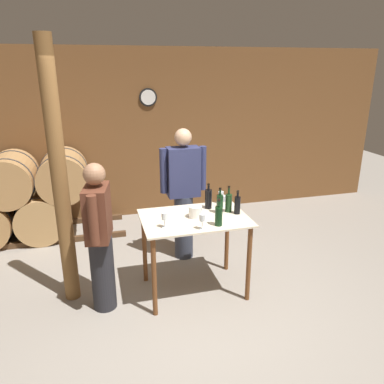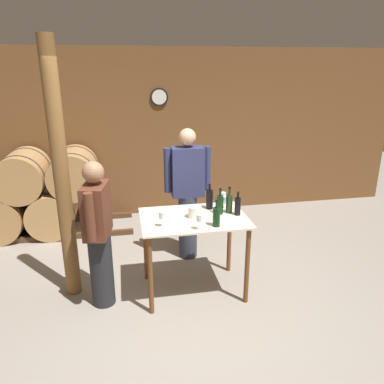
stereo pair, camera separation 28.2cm
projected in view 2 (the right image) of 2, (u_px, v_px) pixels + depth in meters
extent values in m
plane|color=gray|center=(190.00, 316.00, 3.80)|extent=(14.00, 14.00, 0.00)
cube|color=brown|center=(157.00, 134.00, 6.11)|extent=(8.40, 0.05, 2.70)
cylinder|color=black|center=(159.00, 97.00, 5.89)|extent=(0.28, 0.03, 0.28)
cylinder|color=white|center=(159.00, 97.00, 5.88)|extent=(0.23, 0.01, 0.23)
cube|color=#4C331E|center=(27.00, 240.00, 5.38)|extent=(3.04, 0.06, 0.08)
cube|color=#4C331E|center=(36.00, 221.00, 6.01)|extent=(3.04, 0.06, 0.08)
cylinder|color=#AD7F4C|center=(4.00, 213.00, 5.53)|extent=(0.68, 0.84, 0.68)
cylinder|color=#38383D|center=(8.00, 207.00, 5.77)|extent=(0.69, 0.03, 0.69)
cylinder|color=tan|center=(54.00, 210.00, 5.66)|extent=(0.68, 0.84, 0.68)
cylinder|color=#38383D|center=(51.00, 216.00, 5.43)|extent=(0.69, 0.03, 0.69)
cylinder|color=#38383D|center=(56.00, 204.00, 5.90)|extent=(0.69, 0.03, 0.69)
cylinder|color=#AD7F4C|center=(23.00, 175.00, 5.41)|extent=(0.68, 0.84, 0.68)
cylinder|color=#38383D|center=(19.00, 180.00, 5.18)|extent=(0.69, 0.03, 0.69)
cylinder|color=#38383D|center=(27.00, 170.00, 5.65)|extent=(0.69, 0.03, 0.69)
cylinder|color=#AD7F4C|center=(74.00, 172.00, 5.54)|extent=(0.68, 0.84, 0.68)
cylinder|color=#38383D|center=(72.00, 177.00, 5.30)|extent=(0.69, 0.03, 0.69)
cylinder|color=#38383D|center=(76.00, 168.00, 5.77)|extent=(0.69, 0.03, 0.69)
cube|color=beige|center=(194.00, 218.00, 3.98)|extent=(1.13, 0.78, 0.02)
cylinder|color=brown|center=(150.00, 276.00, 3.72)|extent=(0.05, 0.05, 0.87)
cylinder|color=brown|center=(247.00, 266.00, 3.90)|extent=(0.05, 0.05, 0.87)
cylinder|color=brown|center=(146.00, 246.00, 4.34)|extent=(0.05, 0.05, 0.87)
cylinder|color=brown|center=(229.00, 239.00, 4.52)|extent=(0.05, 0.05, 0.87)
cylinder|color=brown|center=(61.00, 176.00, 3.79)|extent=(0.16, 0.16, 2.70)
cylinder|color=black|center=(216.00, 217.00, 3.72)|extent=(0.07, 0.07, 0.20)
cylinder|color=black|center=(217.00, 204.00, 3.68)|extent=(0.02, 0.02, 0.09)
cylinder|color=black|center=(217.00, 201.00, 3.67)|extent=(0.03, 0.03, 0.02)
cylinder|color=black|center=(210.00, 200.00, 4.18)|extent=(0.08, 0.08, 0.22)
cylinder|color=black|center=(210.00, 187.00, 4.13)|extent=(0.02, 0.02, 0.07)
cylinder|color=black|center=(210.00, 185.00, 4.12)|extent=(0.03, 0.03, 0.02)
cylinder|color=black|center=(220.00, 205.00, 4.03)|extent=(0.07, 0.07, 0.20)
cylinder|color=black|center=(220.00, 192.00, 3.99)|extent=(0.02, 0.02, 0.08)
cylinder|color=black|center=(220.00, 190.00, 3.98)|extent=(0.03, 0.03, 0.02)
cylinder|color=#193819|center=(229.00, 204.00, 4.07)|extent=(0.07, 0.07, 0.20)
cylinder|color=#193819|center=(230.00, 191.00, 4.02)|extent=(0.02, 0.02, 0.09)
cylinder|color=black|center=(230.00, 188.00, 4.01)|extent=(0.03, 0.03, 0.02)
cylinder|color=black|center=(238.00, 207.00, 4.01)|extent=(0.07, 0.07, 0.19)
cylinder|color=black|center=(238.00, 195.00, 3.96)|extent=(0.02, 0.02, 0.07)
cylinder|color=black|center=(238.00, 192.00, 3.95)|extent=(0.03, 0.03, 0.02)
cylinder|color=silver|center=(162.00, 226.00, 3.74)|extent=(0.06, 0.06, 0.00)
cylinder|color=silver|center=(162.00, 222.00, 3.73)|extent=(0.01, 0.01, 0.09)
cylinder|color=silver|center=(162.00, 215.00, 3.70)|extent=(0.06, 0.06, 0.07)
cylinder|color=silver|center=(199.00, 229.00, 3.67)|extent=(0.06, 0.06, 0.00)
cylinder|color=silver|center=(199.00, 225.00, 3.66)|extent=(0.01, 0.01, 0.09)
cylinder|color=silver|center=(199.00, 218.00, 3.63)|extent=(0.06, 0.06, 0.07)
cylinder|color=silver|center=(224.00, 208.00, 4.23)|extent=(0.06, 0.06, 0.00)
cylinder|color=silver|center=(224.00, 205.00, 4.22)|extent=(0.01, 0.01, 0.06)
cylinder|color=silver|center=(224.00, 199.00, 4.20)|extent=(0.06, 0.06, 0.07)
cylinder|color=silver|center=(223.00, 204.00, 4.35)|extent=(0.06, 0.06, 0.00)
cylinder|color=silver|center=(223.00, 201.00, 4.34)|extent=(0.01, 0.01, 0.07)
cylinder|color=silver|center=(223.00, 195.00, 4.31)|extent=(0.06, 0.06, 0.07)
cylinder|color=white|center=(195.00, 212.00, 3.95)|extent=(0.14, 0.14, 0.12)
cylinder|color=#232328|center=(102.00, 270.00, 3.90)|extent=(0.24, 0.24, 0.80)
cube|color=#592D1E|center=(96.00, 210.00, 3.68)|extent=(0.29, 0.43, 0.53)
sphere|color=#9E7051|center=(93.00, 172.00, 3.56)|extent=(0.21, 0.21, 0.21)
cylinder|color=#592D1E|center=(90.00, 217.00, 3.44)|extent=(0.09, 0.09, 0.48)
cylinder|color=#592D1E|center=(102.00, 199.00, 3.91)|extent=(0.09, 0.09, 0.48)
cylinder|color=#333847|center=(188.00, 226.00, 4.88)|extent=(0.24, 0.24, 0.85)
cube|color=navy|center=(188.00, 172.00, 4.64)|extent=(0.40, 0.22, 0.62)
sphere|color=tan|center=(187.00, 137.00, 4.50)|extent=(0.21, 0.21, 0.21)
cylinder|color=navy|center=(207.00, 168.00, 4.68)|extent=(0.09, 0.09, 0.56)
cylinder|color=navy|center=(168.00, 170.00, 4.59)|extent=(0.09, 0.09, 0.56)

